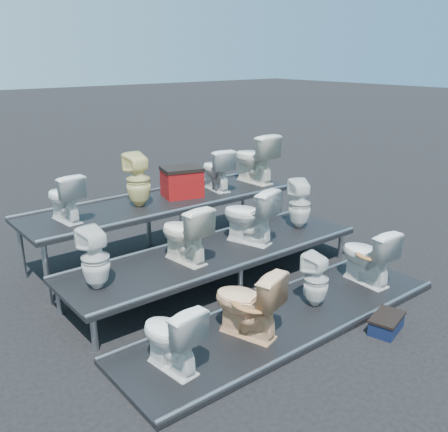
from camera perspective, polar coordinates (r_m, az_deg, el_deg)
ground at (r=6.80m, az=-0.79°, el=-7.64°), size 80.00×80.00×0.00m
tier_front at (r=5.93m, az=7.10°, el=-11.61°), size 4.20×1.20×0.06m
tier_mid at (r=6.70m, az=-0.80°, el=-5.87°), size 4.20×1.20×0.46m
tier_back at (r=7.63m, az=-6.81°, el=-1.34°), size 4.20×1.20×0.86m
toilet_0 at (r=4.88m, az=-6.13°, el=-13.47°), size 0.47×0.73×0.70m
toilet_1 at (r=5.36m, az=2.67°, el=-9.83°), size 0.65×0.85×0.77m
toilet_2 at (r=6.09m, az=10.48°, el=-7.16°), size 0.33×0.34×0.65m
toilet_3 at (r=6.79m, az=16.04°, el=-4.35°), size 0.46×0.77×0.76m
toilet_4 at (r=5.68m, az=-14.51°, el=-4.70°), size 0.34×0.35×0.70m
toilet_5 at (r=6.20m, az=-4.54°, el=-1.99°), size 0.49×0.76×0.74m
toilet_6 at (r=6.81m, az=2.84°, el=0.07°), size 0.64×0.85×0.78m
toilet_7 at (r=7.49m, az=8.65°, el=1.39°), size 0.44×0.44×0.73m
toilet_8 at (r=6.78m, az=-17.80°, el=2.05°), size 0.41×0.66×0.64m
toilet_9 at (r=7.20m, az=-9.79°, el=4.10°), size 0.36×0.36×0.77m
toilet_10 at (r=7.96m, az=-0.87°, el=5.37°), size 0.48×0.71×0.67m
toilet_11 at (r=8.45m, az=3.48°, el=6.64°), size 0.49×0.83×0.83m
red_crate at (r=7.65m, az=-4.83°, el=3.75°), size 0.66×0.58×0.41m
step_stool at (r=5.96m, az=18.06°, el=-11.71°), size 0.49×0.37×0.16m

